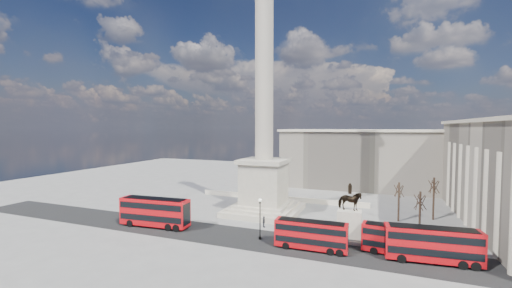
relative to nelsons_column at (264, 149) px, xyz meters
The scene contains 17 objects.
ground 13.85m from the nelsons_column, 90.00° to the right, with size 180.00×180.00×0.00m, color gray.
asphalt_road 20.41m from the nelsons_column, 71.57° to the right, with size 120.00×9.00×0.01m, color #242424.
nelsons_column is the anchor object (origin of this frame).
balustrade_wall 16.55m from the nelsons_column, 90.00° to the left, with size 40.00×0.60×1.10m, color beige.
building_northeast 40.57m from the nelsons_column, 60.26° to the left, with size 51.00×17.00×16.60m.
red_bus_a 23.56m from the nelsons_column, 132.71° to the right, with size 12.52×3.77×5.00m.
red_bus_b 23.12m from the nelsons_column, 51.41° to the right, with size 10.10×2.53×4.08m.
red_bus_c 33.22m from the nelsons_column, 27.68° to the right, with size 11.35×3.58×4.53m.
red_bus_d 30.03m from the nelsons_column, 29.56° to the right, with size 10.01×3.27×3.99m.
victorian_lamp 17.97m from the nelsons_column, 72.60° to the right, with size 0.54×0.54×6.34m.
equestrian_statue 22.69m from the nelsons_column, 31.48° to the right, with size 4.29×3.21×8.85m.
bare_tree_near 28.88m from the nelsons_column, 13.35° to the right, with size 1.80×1.80×7.89m.
bare_tree_mid 26.14m from the nelsons_column, ahead, with size 1.99×1.99×7.53m.
bare_tree_far 32.41m from the nelsons_column, 11.84° to the left, with size 2.03×2.03×8.29m.
pedestrian_walking 32.95m from the nelsons_column, 22.00° to the right, with size 0.68×0.45×1.86m, color black.
pedestrian_standing 24.74m from the nelsons_column, 23.40° to the right, with size 0.76×0.59×1.57m, color black.
pedestrian_crossing 15.33m from the nelsons_column, 70.47° to the right, with size 1.12×0.47×1.91m, color black.
Camera 1 is at (21.08, -54.00, 17.13)m, focal length 22.00 mm.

